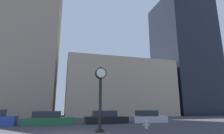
% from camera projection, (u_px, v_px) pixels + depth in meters
% --- Properties ---
extents(building_tall_tower, '(13.73, 12.00, 36.89)m').
position_uv_depth(building_tall_tower, '(24.00, 21.00, 34.69)').
color(building_tall_tower, gray).
rests_on(building_tall_tower, ground_plane).
extents(building_storefront_row, '(21.14, 12.00, 10.86)m').
position_uv_depth(building_storefront_row, '(117.00, 89.00, 36.85)').
color(building_storefront_row, tan).
rests_on(building_storefront_row, ground_plane).
extents(building_glass_modern, '(11.80, 12.00, 28.14)m').
position_uv_depth(building_glass_modern, '(183.00, 56.00, 43.27)').
color(building_glass_modern, black).
rests_on(building_glass_modern, ground_plane).
extents(street_clock, '(0.83, 0.64, 4.74)m').
position_uv_depth(street_clock, '(100.00, 90.00, 12.93)').
color(street_clock, black).
rests_on(street_clock, ground_plane).
extents(car_green, '(4.81, 1.80, 1.32)m').
position_uv_depth(car_green, '(49.00, 119.00, 17.30)').
color(car_green, '#236038').
rests_on(car_green, ground_plane).
extents(car_black, '(4.53, 2.00, 1.34)m').
position_uv_depth(car_black, '(106.00, 118.00, 18.91)').
color(car_black, black).
rests_on(car_black, ground_plane).
extents(car_silver, '(4.07, 1.92, 1.33)m').
position_uv_depth(car_silver, '(148.00, 117.00, 20.16)').
color(car_silver, '#BCBCC1').
rests_on(car_silver, ground_plane).
extents(fire_hydrant_near, '(0.64, 0.28, 0.72)m').
position_uv_depth(fire_hydrant_near, '(146.00, 124.00, 14.19)').
color(fire_hydrant_near, '#B7B7BC').
rests_on(fire_hydrant_near, ground_plane).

